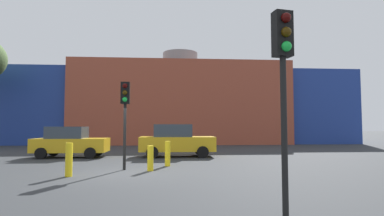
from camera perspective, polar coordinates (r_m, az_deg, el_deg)
ground_plane at (r=11.83m, az=-12.94°, el=-11.95°), size 200.00×200.00×0.00m
building_backdrop at (r=34.38m, az=-2.27°, el=0.28°), size 36.10×12.33×10.22m
parked_car_1 at (r=18.56m, az=-22.14°, el=-6.00°), size 4.03×1.98×1.75m
parked_car_2 at (r=17.65m, az=-3.03°, el=-6.19°), size 4.33×2.12×1.88m
traffic_light_near_right at (r=6.16m, az=17.00°, el=7.86°), size 0.40×0.39×4.01m
traffic_light_island at (r=12.56m, az=-12.60°, el=0.59°), size 0.37×0.37×3.58m
bollard_yellow_0 at (r=11.51m, az=-22.35°, el=-9.06°), size 0.24×0.24×1.18m
bollard_yellow_1 at (r=12.11m, az=-7.91°, el=-9.45°), size 0.24×0.24×0.99m
bollard_yellow_2 at (r=13.49m, az=-4.66°, el=-8.63°), size 0.24×0.24×1.10m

